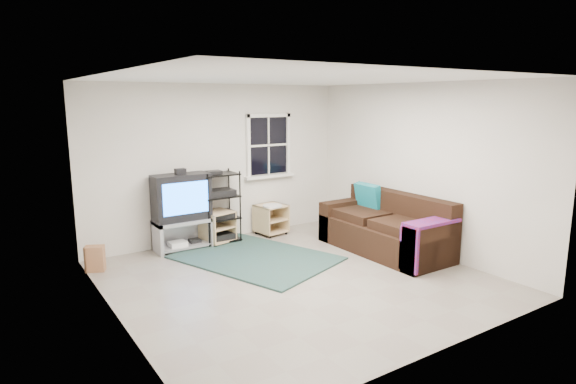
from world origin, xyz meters
TOP-DOWN VIEW (x-y plane):
  - room at (0.95, 2.27)m, footprint 4.60×4.62m
  - tv_unit at (-0.78, 2.06)m, footprint 0.88×0.44m
  - av_rack at (-0.13, 2.06)m, footprint 0.60×0.44m
  - side_table_left at (-0.19, 2.09)m, footprint 0.55×0.55m
  - side_table_right at (0.84, 2.05)m, footprint 0.53×0.54m
  - sofa at (1.84, 0.20)m, footprint 0.95×2.15m
  - shag_rug at (-0.05, 1.01)m, footprint 2.28×2.66m
  - paper_bag at (-2.17, 1.77)m, footprint 0.30×0.25m

SIDE VIEW (x-z plane):
  - shag_rug at x=-0.05m, z-range 0.00..0.03m
  - paper_bag at x=-2.17m, z-range 0.00..0.36m
  - side_table_left at x=-0.19m, z-range 0.02..0.56m
  - side_table_right at x=0.84m, z-range 0.03..0.58m
  - sofa at x=1.84m, z-range -0.14..0.84m
  - av_rack at x=-0.13m, z-range -0.08..1.13m
  - tv_unit at x=-0.78m, z-range 0.06..1.36m
  - room at x=0.95m, z-range -0.82..3.78m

